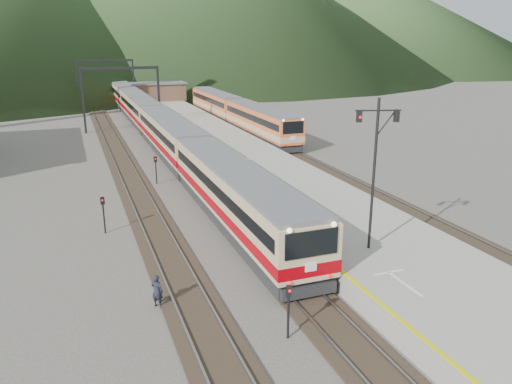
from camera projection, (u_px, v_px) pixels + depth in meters
name	position (u px, v px, depth m)	size (l,w,h in m)	color
track_main	(169.00, 153.00, 51.21)	(2.60, 200.00, 0.23)	black
track_far	(119.00, 156.00, 49.54)	(2.60, 200.00, 0.23)	black
track_second	(273.00, 145.00, 55.05)	(2.60, 200.00, 0.23)	black
platform	(227.00, 148.00, 51.16)	(8.00, 100.00, 1.00)	gray
gantry_near	(121.00, 86.00, 62.07)	(9.55, 0.25, 8.00)	black
gantry_far	(105.00, 74.00, 84.46)	(9.55, 0.25, 8.00)	black
station_shed	(158.00, 91.00, 86.38)	(9.40, 4.40, 3.10)	brown
hill_c	(330.00, 8.00, 232.89)	(160.00, 160.00, 50.00)	#2C4E23
main_train	(153.00, 120.00, 59.00)	(3.05, 83.52, 3.72)	tan
second_train	(236.00, 113.00, 66.22)	(2.69, 36.68, 3.28)	#D66533
signal_mast	(375.00, 160.00, 24.16)	(2.13, 0.76, 7.61)	black
short_signal_a	(288.00, 305.00, 19.13)	(0.26, 0.23, 2.27)	black
short_signal_b	(156.00, 166.00, 39.93)	(0.26, 0.22, 2.27)	black
short_signal_c	(103.00, 210.00, 29.73)	(0.26, 0.22, 2.27)	black
worker	(157.00, 291.00, 21.62)	(0.55, 0.36, 1.52)	black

